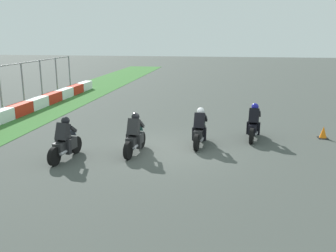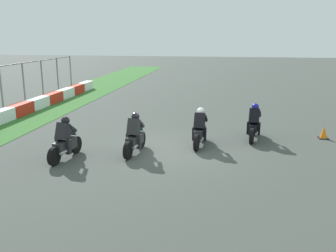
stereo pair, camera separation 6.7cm
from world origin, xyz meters
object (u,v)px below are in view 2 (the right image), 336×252
traffic_cone (324,133)px  rider_lane_a (254,125)px  rider_lane_c (135,137)px  rider_lane_b (200,130)px  rider_lane_d (65,142)px

traffic_cone → rider_lane_a: bearing=101.8°
rider_lane_a → rider_lane_c: (-2.62, 4.44, 0.00)m
rider_lane_b → rider_lane_c: (-1.36, 2.28, 0.00)m
rider_lane_d → traffic_cone: 10.53m
rider_lane_c → traffic_cone: rider_lane_c is taller
rider_lane_d → traffic_cone: (4.26, -9.63, -0.38)m
rider_lane_c → traffic_cone: size_ratio=3.93×
rider_lane_b → rider_lane_d: same height
rider_lane_a → rider_lane_d: same height
rider_lane_a → rider_lane_d: size_ratio=1.00×
rider_lane_b → rider_lane_c: same height
rider_lane_b → rider_lane_c: size_ratio=1.00×
rider_lane_d → rider_lane_b: bearing=-54.9°
rider_lane_b → rider_lane_c: 2.66m
rider_lane_b → traffic_cone: (1.87, -5.09, -0.38)m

